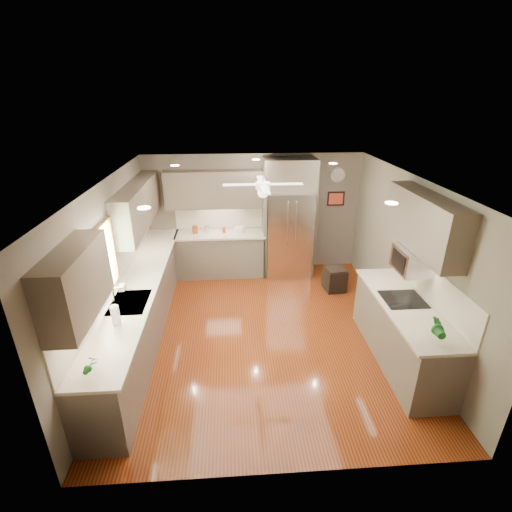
{
  "coord_description": "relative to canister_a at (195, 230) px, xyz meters",
  "views": [
    {
      "loc": [
        -0.47,
        -5.08,
        3.62
      ],
      "look_at": [
        -0.08,
        0.6,
        1.1
      ],
      "focal_mm": 26.0,
      "sensor_mm": 36.0,
      "label": 1
    }
  ],
  "objects": [
    {
      "name": "canister_a",
      "position": [
        0.0,
        0.0,
        0.0
      ],
      "size": [
        0.13,
        0.13,
        0.18
      ],
      "primitive_type": "cylinder",
      "rotation": [
        0.0,
        0.0,
        -0.22
      ],
      "color": "#993210",
      "rests_on": "back_run"
    },
    {
      "name": "refrigerator",
      "position": [
        1.93,
        -0.05,
        0.17
      ],
      "size": [
        1.06,
        0.75,
        2.45
      ],
      "color": "silver",
      "rests_on": "ground"
    },
    {
      "name": "ceiling",
      "position": [
        1.23,
        -2.21,
        1.48
      ],
      "size": [
        5.0,
        5.0,
        0.0
      ],
      "primitive_type": "plane",
      "rotation": [
        3.14,
        0.0,
        0.0
      ],
      "color": "white",
      "rests_on": "ground"
    },
    {
      "name": "canister_d",
      "position": [
        0.6,
        0.01,
        -0.02
      ],
      "size": [
        0.08,
        0.08,
        0.11
      ],
      "primitive_type": "cylinder",
      "rotation": [
        0.0,
        0.0,
        -0.06
      ],
      "color": "#993210",
      "rests_on": "back_run"
    },
    {
      "name": "wall_front",
      "position": [
        1.23,
        -4.71,
        0.23
      ],
      "size": [
        4.5,
        0.0,
        4.5
      ],
      "primitive_type": "plane",
      "rotation": [
        -1.57,
        0.0,
        0.0
      ],
      "color": "#665D4E",
      "rests_on": "ground"
    },
    {
      "name": "recessed_lights",
      "position": [
        1.19,
        -1.81,
        1.47
      ],
      "size": [
        2.84,
        3.14,
        0.01
      ],
      "color": "white",
      "rests_on": "ceiling"
    },
    {
      "name": "back_run",
      "position": [
        0.51,
        -0.0,
        -0.54
      ],
      "size": [
        1.85,
        0.65,
        1.45
      ],
      "color": "brown",
      "rests_on": "ground"
    },
    {
      "name": "wall_clock",
      "position": [
        2.98,
        0.28,
        1.03
      ],
      "size": [
        0.3,
        0.03,
        0.3
      ],
      "color": "white",
      "rests_on": "wall_back"
    },
    {
      "name": "microwave",
      "position": [
        3.26,
        -2.76,
        0.46
      ],
      "size": [
        0.43,
        0.55,
        0.34
      ],
      "color": "silver",
      "rests_on": "wall_right"
    },
    {
      "name": "wall_back",
      "position": [
        1.23,
        0.29,
        0.23
      ],
      "size": [
        4.5,
        0.0,
        4.5
      ],
      "primitive_type": "plane",
      "rotation": [
        1.57,
        0.0,
        0.0
      ],
      "color": "#665D4E",
      "rests_on": "ground"
    },
    {
      "name": "ceiling_fan",
      "position": [
        1.23,
        -1.91,
        1.31
      ],
      "size": [
        1.18,
        1.18,
        0.32
      ],
      "color": "white",
      "rests_on": "ceiling"
    },
    {
      "name": "window",
      "position": [
        -0.99,
        -2.71,
        0.53
      ],
      "size": [
        0.05,
        1.12,
        0.92
      ],
      "color": "#BFF2B2",
      "rests_on": "wall_left"
    },
    {
      "name": "floor",
      "position": [
        1.23,
        -2.21,
        -1.02
      ],
      "size": [
        5.0,
        5.0,
        0.0
      ],
      "primitive_type": "plane",
      "color": "#471909",
      "rests_on": "ground"
    },
    {
      "name": "soap_bottle",
      "position": [
        -0.85,
        -2.41,
        0.01
      ],
      "size": [
        0.09,
        0.09,
        0.18
      ],
      "primitive_type": "imported",
      "rotation": [
        0.0,
        0.0,
        0.05
      ],
      "color": "white",
      "rests_on": "left_run"
    },
    {
      "name": "right_run",
      "position": [
        3.16,
        -3.01,
        -0.54
      ],
      "size": [
        0.7,
        2.2,
        1.45
      ],
      "color": "brown",
      "rests_on": "ground"
    },
    {
      "name": "potted_plant_right",
      "position": [
        3.13,
        -3.83,
        0.08
      ],
      "size": [
        0.19,
        0.16,
        0.32
      ],
      "primitive_type": "imported",
      "rotation": [
        0.0,
        0.0,
        -0.11
      ],
      "color": "#1A5C1E",
      "rests_on": "right_run"
    },
    {
      "name": "uppers",
      "position": [
        0.49,
        -1.5,
        0.85
      ],
      "size": [
        4.5,
        4.7,
        0.95
      ],
      "color": "brown",
      "rests_on": "wall_left"
    },
    {
      "name": "sink",
      "position": [
        -0.7,
        -2.71,
        -0.11
      ],
      "size": [
        0.5,
        0.7,
        0.32
      ],
      "color": "silver",
      "rests_on": "left_run"
    },
    {
      "name": "stool",
      "position": [
        2.76,
        -0.89,
        -0.78
      ],
      "size": [
        0.43,
        0.43,
        0.46
      ],
      "color": "black",
      "rests_on": "ground"
    },
    {
      "name": "wall_left",
      "position": [
        -1.02,
        -2.21,
        0.23
      ],
      "size": [
        0.0,
        5.0,
        5.0
      ],
      "primitive_type": "plane",
      "rotation": [
        1.57,
        0.0,
        1.57
      ],
      "color": "#665D4E",
      "rests_on": "ground"
    },
    {
      "name": "potted_plant_left",
      "position": [
        -0.72,
        -4.16,
        0.05
      ],
      "size": [
        0.15,
        0.11,
        0.27
      ],
      "primitive_type": "imported",
      "rotation": [
        0.0,
        0.0,
        -0.11
      ],
      "color": "#1A5C1E",
      "rests_on": "left_run"
    },
    {
      "name": "bowl",
      "position": [
        0.92,
        -0.01,
        -0.05
      ],
      "size": [
        0.25,
        0.25,
        0.06
      ],
      "primitive_type": "imported",
      "rotation": [
        0.0,
        0.0,
        -0.07
      ],
      "color": "beige",
      "rests_on": "back_run"
    },
    {
      "name": "paper_towel",
      "position": [
        -0.72,
        -3.25,
        0.06
      ],
      "size": [
        0.11,
        0.11,
        0.27
      ],
      "color": "white",
      "rests_on": "left_run"
    },
    {
      "name": "wall_right",
      "position": [
        3.48,
        -2.21,
        0.23
      ],
      "size": [
        0.0,
        5.0,
        5.0
      ],
      "primitive_type": "plane",
      "rotation": [
        1.57,
        0.0,
        -1.57
      ],
      "color": "#665D4E",
      "rests_on": "ground"
    },
    {
      "name": "canister_b",
      "position": [
        0.24,
        0.05,
        -0.01
      ],
      "size": [
        0.13,
        0.13,
        0.15
      ],
      "primitive_type": "cylinder",
      "rotation": [
        0.0,
        0.0,
        0.43
      ],
      "color": "silver",
      "rests_on": "back_run"
    },
    {
      "name": "left_run",
      "position": [
        -0.72,
        -2.06,
        -0.54
      ],
      "size": [
        0.65,
        4.7,
        1.45
      ],
      "color": "brown",
      "rests_on": "ground"
    },
    {
      "name": "framed_print",
      "position": [
        2.98,
        0.27,
        0.53
      ],
      "size": [
        0.36,
        0.03,
        0.3
      ],
      "color": "black",
      "rests_on": "wall_back"
    }
  ]
}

